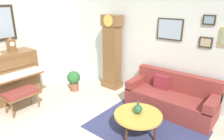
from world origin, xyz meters
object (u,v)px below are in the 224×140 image
at_px(couch, 171,97).
at_px(piano, 6,77).
at_px(coffee_table, 138,116).
at_px(mantel_clock, 11,45).
at_px(piano_bench, 21,94).
at_px(potted_plant, 74,79).
at_px(grandfather_clock, 112,54).
at_px(green_jug, 138,109).

bearing_deg(couch, piano, -148.28).
relative_size(piano, coffee_table, 1.64).
bearing_deg(mantel_clock, piano_bench, -22.00).
bearing_deg(potted_plant, couch, 14.84).
height_order(couch, mantel_clock, mantel_clock).
bearing_deg(piano_bench, grandfather_clock, 72.12).
relative_size(piano, green_jug, 6.00).
bearing_deg(mantel_clock, coffee_table, 11.11).
bearing_deg(grandfather_clock, green_jug, -38.32).
bearing_deg(coffee_table, piano, -164.82).
bearing_deg(potted_plant, coffee_table, -12.40).
relative_size(grandfather_clock, couch, 1.07).
xyz_separation_m(grandfather_clock, potted_plant, (-0.66, -0.84, -0.64)).
xyz_separation_m(grandfather_clock, couch, (1.85, -0.17, -0.65)).
xyz_separation_m(piano_bench, potted_plant, (0.08, 1.46, -0.08)).
distance_m(piano, coffee_table, 3.34).
distance_m(mantel_clock, potted_plant, 1.76).
xyz_separation_m(grandfather_clock, green_jug, (1.70, -1.34, -0.48)).
bearing_deg(grandfather_clock, piano, -123.61).
height_order(piano, green_jug, piano).
bearing_deg(couch, potted_plant, -165.16).
height_order(mantel_clock, green_jug, mantel_clock).
distance_m(grandfather_clock, coffee_table, 2.28).
bearing_deg(coffee_table, potted_plant, 167.60).
bearing_deg(potted_plant, green_jug, -12.02).
relative_size(grandfather_clock, mantel_clock, 5.34).
height_order(piano, coffee_table, piano).
xyz_separation_m(grandfather_clock, coffee_table, (1.73, -1.37, -0.59)).
distance_m(piano_bench, green_jug, 2.62).
distance_m(piano, green_jug, 3.31).
relative_size(piano, potted_plant, 2.57).
relative_size(couch, potted_plant, 3.39).
bearing_deg(grandfather_clock, couch, -5.40).
xyz_separation_m(piano_bench, grandfather_clock, (0.74, 2.30, 0.56)).
relative_size(mantel_clock, potted_plant, 0.68).
height_order(coffee_table, mantel_clock, mantel_clock).
bearing_deg(couch, grandfather_clock, 174.60).
bearing_deg(potted_plant, piano_bench, -93.06).
xyz_separation_m(mantel_clock, green_jug, (3.19, 0.65, -0.87)).
relative_size(piano_bench, coffee_table, 0.80).
xyz_separation_m(couch, coffee_table, (-0.12, -1.19, 0.06)).
bearing_deg(couch, coffee_table, -95.91).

